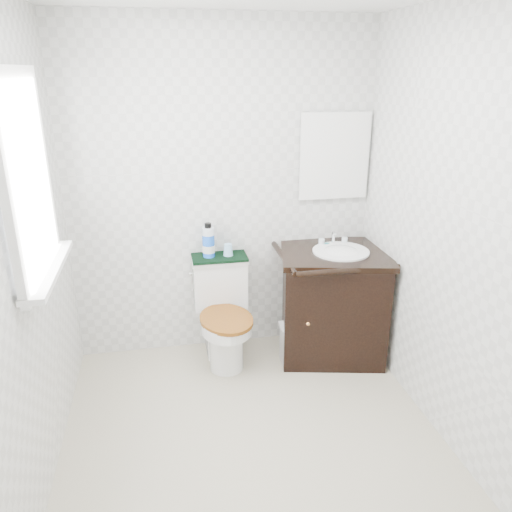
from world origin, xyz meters
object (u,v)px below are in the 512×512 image
object	(u,v)px
mouthwash_bottle	(208,241)
cup	(228,250)
vanity	(333,300)
trash_bin	(294,343)
toilet	(223,317)

from	to	relation	value
mouthwash_bottle	cup	size ratio (longest dim) A/B	2.86
vanity	mouthwash_bottle	bearing A→B (deg)	167.63
mouthwash_bottle	cup	xyz separation A→B (m)	(0.14, -0.01, -0.07)
mouthwash_bottle	trash_bin	bearing A→B (deg)	-26.34
trash_bin	mouthwash_bottle	bearing A→B (deg)	153.66
toilet	trash_bin	distance (m)	0.55
toilet	cup	size ratio (longest dim) A/B	8.59
vanity	trash_bin	xyz separation A→B (m)	(-0.32, -0.09, -0.28)
vanity	mouthwash_bottle	xyz separation A→B (m)	(-0.89, 0.20, 0.45)
toilet	trash_bin	size ratio (longest dim) A/B	2.51
mouthwash_bottle	cup	bearing A→B (deg)	-2.56
trash_bin	mouthwash_bottle	size ratio (longest dim) A/B	1.20
toilet	mouthwash_bottle	size ratio (longest dim) A/B	3.01
mouthwash_bottle	toilet	bearing A→B (deg)	-59.79
trash_bin	mouthwash_bottle	distance (m)	0.97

